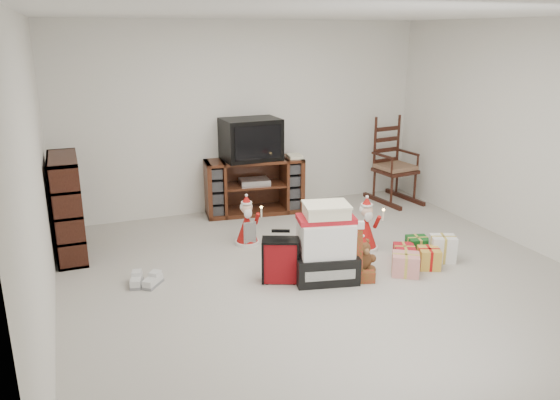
% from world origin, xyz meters
% --- Properties ---
extents(room, '(5.01, 5.01, 2.51)m').
position_xyz_m(room, '(0.00, 0.00, 1.25)').
color(room, beige).
rests_on(room, ground).
extents(tv_stand, '(1.34, 0.62, 0.74)m').
position_xyz_m(tv_stand, '(0.02, 2.24, 0.37)').
color(tv_stand, '#4D2516').
rests_on(tv_stand, floor).
extents(bookshelf, '(0.30, 0.90, 1.10)m').
position_xyz_m(bookshelf, '(-2.32, 1.59, 0.53)').
color(bookshelf, '#37180F').
rests_on(bookshelf, floor).
extents(rocking_chair, '(0.60, 0.89, 1.26)m').
position_xyz_m(rocking_chair, '(2.07, 2.05, 0.43)').
color(rocking_chair, '#37180F').
rests_on(rocking_chair, floor).
extents(gift_pile, '(0.69, 0.56, 0.77)m').
position_xyz_m(gift_pile, '(-0.01, 0.01, 0.34)').
color(gift_pile, black).
rests_on(gift_pile, floor).
extents(red_suitcase, '(0.38, 0.29, 0.52)m').
position_xyz_m(red_suitcase, '(-0.43, 0.12, 0.22)').
color(red_suitcase, maroon).
rests_on(red_suitcase, floor).
extents(stocking, '(0.31, 0.21, 0.62)m').
position_xyz_m(stocking, '(0.21, -0.12, 0.31)').
color(stocking, '#0B6618').
rests_on(stocking, floor).
extents(teddy_bear, '(0.23, 0.20, 0.34)m').
position_xyz_m(teddy_bear, '(0.43, 0.04, 0.15)').
color(teddy_bear, brown).
rests_on(teddy_bear, floor).
extents(santa_figurine, '(0.30, 0.29, 0.62)m').
position_xyz_m(santa_figurine, '(0.76, 0.54, 0.24)').
color(santa_figurine, '#AB1512').
rests_on(santa_figurine, floor).
extents(mrs_claus_figurine, '(0.29, 0.27, 0.59)m').
position_xyz_m(mrs_claus_figurine, '(-0.43, 1.18, 0.23)').
color(mrs_claus_figurine, '#AB1512').
rests_on(mrs_claus_figurine, floor).
extents(sneaker_pair, '(0.36, 0.27, 0.09)m').
position_xyz_m(sneaker_pair, '(-1.69, 0.51, 0.04)').
color(sneaker_pair, silver).
rests_on(sneaker_pair, floor).
extents(gift_cluster, '(0.69, 0.78, 0.24)m').
position_xyz_m(gift_cluster, '(1.12, -0.04, 0.12)').
color(gift_cluster, '#AD131E').
rests_on(gift_cluster, floor).
extents(crt_television, '(0.75, 0.56, 0.54)m').
position_xyz_m(crt_television, '(-0.01, 2.24, 1.01)').
color(crt_television, black).
rests_on(crt_television, tv_stand).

